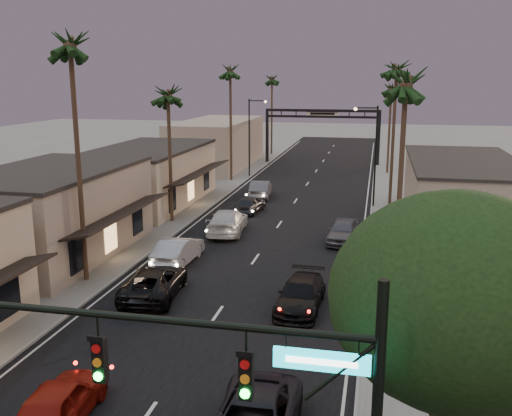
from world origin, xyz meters
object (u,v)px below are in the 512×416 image
at_px(streetlight_left, 252,131).
at_px(oncoming_red, 59,403).
at_px(palm_rb, 397,65).
at_px(palm_rc, 392,85).
at_px(palm_far, 272,77).
at_px(oncoming_pickup, 154,282).
at_px(curbside_black, 301,295).
at_px(traffic_signal, 280,401).
at_px(arch, 322,123).
at_px(oncoming_silver, 178,250).
at_px(corner_tree, 459,308).
at_px(palm_lb, 70,38).
at_px(streetlight_right, 373,148).
at_px(palm_ld, 230,67).
at_px(palm_lc, 168,90).
at_px(palm_ra, 406,77).

height_order(streetlight_left, oncoming_red, streetlight_left).
distance_m(palm_rb, oncoming_red, 38.40).
bearing_deg(palm_rc, palm_rb, -90.00).
bearing_deg(palm_far, oncoming_red, -85.31).
distance_m(oncoming_red, oncoming_pickup, 11.57).
height_order(palm_far, curbside_black, palm_far).
bearing_deg(oncoming_pickup, traffic_signal, 113.80).
distance_m(traffic_signal, streetlight_left, 55.45).
height_order(arch, oncoming_red, arch).
relative_size(oncoming_red, oncoming_silver, 0.93).
distance_m(corner_tree, arch, 63.26).
distance_m(palm_lb, oncoming_pickup, 13.50).
bearing_deg(streetlight_right, streetlight_left, 136.79).
bearing_deg(streetlight_right, palm_rc, 84.95).
distance_m(corner_tree, oncoming_pickup, 19.52).
bearing_deg(oncoming_pickup, palm_ld, -88.35).
bearing_deg(oncoming_red, traffic_signal, 143.29).
bearing_deg(oncoming_pickup, oncoming_red, 90.11).
xyz_separation_m(streetlight_left, palm_lc, (-1.68, -22.00, 5.14)).
bearing_deg(palm_rc, oncoming_silver, -109.16).
relative_size(streetlight_left, curbside_black, 1.74).
relative_size(palm_lc, oncoming_red, 2.58).
height_order(traffic_signal, arch, traffic_signal).
bearing_deg(palm_ra, curbside_black, -144.28).
height_order(corner_tree, palm_ld, palm_ld).
bearing_deg(arch, palm_rb, -71.70).
bearing_deg(oncoming_silver, corner_tree, 128.43).
height_order(corner_tree, palm_rb, palm_rb).
distance_m(palm_ld, oncoming_silver, 31.32).
bearing_deg(palm_rc, curbside_black, -96.15).
relative_size(palm_ld, oncoming_silver, 2.79).
bearing_deg(palm_lc, palm_far, 89.59).
height_order(traffic_signal, oncoming_red, traffic_signal).
height_order(palm_ld, oncoming_red, palm_ld).
xyz_separation_m(traffic_signal, oncoming_silver, (-10.23, 22.18, -4.24)).
bearing_deg(curbside_black, palm_ra, 37.58).
height_order(arch, palm_lc, palm_lc).
bearing_deg(palm_ra, palm_lc, 145.10).
height_order(arch, streetlight_left, streetlight_left).
bearing_deg(palm_lc, streetlight_left, 85.63).
xyz_separation_m(streetlight_left, palm_far, (-1.38, 20.00, 6.11)).
bearing_deg(streetlight_right, oncoming_pickup, -114.01).
xyz_separation_m(palm_lb, curbside_black, (12.52, -1.36, -12.64)).
xyz_separation_m(palm_ld, palm_far, (0.30, 23.00, -0.97)).
bearing_deg(palm_lc, streetlight_right, 30.11).
distance_m(streetlight_right, oncoming_red, 37.36).
relative_size(palm_lc, oncoming_silver, 2.40).
bearing_deg(palm_ld, oncoming_pickup, -82.22).
bearing_deg(oncoming_pickup, palm_rc, -112.23).
height_order(streetlight_right, palm_ra, palm_ra).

